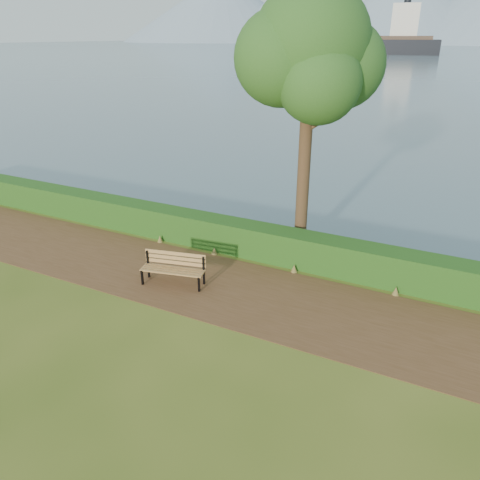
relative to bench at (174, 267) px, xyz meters
The scene contains 6 objects.
ground 1.28m from the bench, ahead, with size 140.00×140.00×0.00m, color #485A19.
path 1.33m from the bench, 17.83° to the left, with size 40.00×3.40×0.01m, color #56371D.
hedge 2.92m from the bench, 66.35° to the left, with size 32.00×0.85×1.00m, color #214D16.
bench is the anchor object (origin of this frame).
tree 6.98m from the bench, 56.03° to the left, with size 3.92×3.48×8.09m.
cargo_ship 169.59m from the bench, 103.71° to the left, with size 67.21×20.04×20.16m.
Camera 1 is at (5.70, -9.56, 6.42)m, focal length 35.00 mm.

